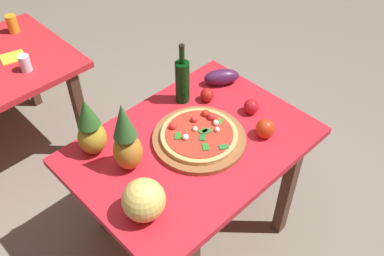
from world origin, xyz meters
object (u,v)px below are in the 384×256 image
melon (144,200)px  pineapple_left (126,140)px  bell_pepper (265,129)px  tomato_at_corner (207,95)px  display_table (192,156)px  tomato_by_bottle (251,107)px  eggplant (222,77)px  drinking_glass_water (25,63)px  drinking_glass_juice (12,24)px  napkin_folded (13,57)px  pineapple_right (90,129)px  pizza_board (199,139)px  wine_bottle (182,81)px  pizza (199,134)px

melon → pineapple_left: bearing=65.2°
bell_pepper → tomato_at_corner: bearing=91.5°
display_table → tomato_at_corner: bearing=32.0°
display_table → tomato_by_bottle: tomato_by_bottle is taller
display_table → tomato_by_bottle: (0.38, -0.05, 0.13)m
melon → eggplant: size_ratio=0.91×
tomato_at_corner → display_table: bearing=-148.0°
melon → drinking_glass_water: 1.27m
pineapple_left → eggplant: size_ratio=1.87×
drinking_glass_juice → eggplant: bearing=-66.6°
tomato_at_corner → napkin_folded: tomato_at_corner is taller
melon → drinking_glass_juice: bearing=80.2°
pineapple_right → pizza_board: bearing=-36.6°
pizza_board → pineapple_right: 0.52m
display_table → napkin_folded: napkin_folded is taller
pineapple_right → drinking_glass_water: 0.83m
napkin_folded → drinking_glass_juice: bearing=60.5°
wine_bottle → drinking_glass_water: 0.96m
pineapple_right → napkin_folded: pineapple_right is taller
pineapple_right → bell_pepper: 0.83m
pizza_board → eggplant: (0.41, 0.23, 0.03)m
melon → bell_pepper: size_ratio=1.79×
napkin_folded → tomato_at_corner: bearing=-62.9°
pineapple_right → drinking_glass_water: pineapple_right is taller
wine_bottle → drinking_glass_juice: (-0.32, 1.28, -0.07)m
pizza → drinking_glass_water: size_ratio=3.81×
pizza_board → drinking_glass_juice: size_ratio=3.88×
pizza → melon: (-0.47, -0.15, 0.05)m
display_table → napkin_folded: (-0.28, 1.28, 0.10)m
eggplant → drinking_glass_water: (-0.73, 0.88, 0.00)m
pizza → pineapple_right: 0.51m
pizza_board → wine_bottle: bearing=61.3°
wine_bottle → tomato_by_bottle: (0.19, -0.32, -0.09)m
drinking_glass_water → bell_pepper: bearing=-66.4°
tomato_by_bottle → napkin_folded: (-0.66, 1.34, -0.04)m
pineapple_left → melon: size_ratio=2.05×
pizza → eggplant: bearing=29.7°
display_table → pineapple_left: pineapple_left is taller
drinking_glass_water → wine_bottle: bearing=-60.5°
pineapple_right → eggplant: (0.81, -0.07, -0.09)m
wine_bottle → bell_pepper: (0.10, -0.48, -0.08)m
pineapple_left → bell_pepper: 0.69m
pizza_board → drinking_glass_juice: 1.57m
wine_bottle → bell_pepper: 0.50m
wine_bottle → tomato_by_bottle: wine_bottle is taller
bell_pepper → tomato_by_bottle: 0.18m
pizza → wine_bottle: size_ratio=1.08×
tomato_at_corner → wine_bottle: bearing=134.6°
pizza → pineapple_left: size_ratio=1.01×
pizza_board → drinking_glass_water: bearing=105.9°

